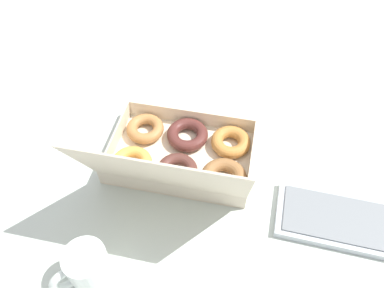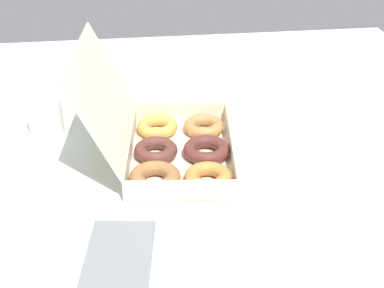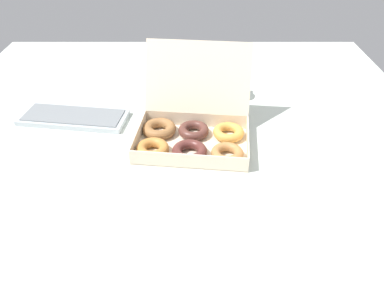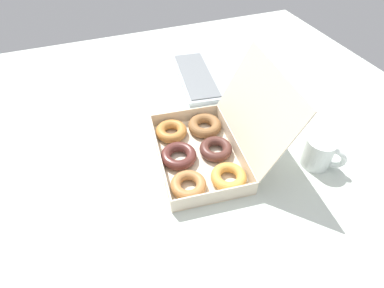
{
  "view_description": "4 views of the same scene",
  "coord_description": "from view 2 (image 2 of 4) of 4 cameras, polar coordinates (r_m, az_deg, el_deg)",
  "views": [
    {
      "loc": [
        -3.52,
        54.17,
        77.19
      ],
      "look_at": [
        2.43,
        -6.17,
        2.56
      ],
      "focal_mm": 35.0,
      "sensor_mm": 36.0,
      "label": 1
    },
    {
      "loc": [
        -101.51,
        7.1,
        66.61
      ],
      "look_at": [
        2.79,
        -6.09,
        4.55
      ],
      "focal_mm": 50.0,
      "sensor_mm": 36.0,
      "label": 2
    },
    {
      "loc": [
        4.74,
        -101.81,
        70.41
      ],
      "look_at": [
        4.51,
        -6.48,
        2.57
      ],
      "focal_mm": 35.0,
      "sensor_mm": 36.0,
      "label": 3
    },
    {
      "loc": [
        63.81,
        -27.77,
        67.98
      ],
      "look_at": [
        4.04,
        -5.33,
        5.56
      ],
      "focal_mm": 28.0,
      "sensor_mm": 36.0,
      "label": 4
    }
  ],
  "objects": [
    {
      "name": "ground_plane",
      "position": [
        1.22,
        -2.67,
        -3.08
      ],
      "size": [
        180.0,
        180.0,
        2.0
      ],
      "primitive_type": "cube",
      "color": "silver"
    },
    {
      "name": "donut_box",
      "position": [
        1.24,
        -2.13,
        -0.2
      ],
      "size": [
        39.18,
        37.65,
        27.07
      ],
      "color": "beige",
      "rests_on": "ground_plane"
    },
    {
      "name": "coffee_mug",
      "position": [
        1.38,
        -15.46,
        2.76
      ],
      "size": [
        10.95,
        9.92,
        9.42
      ],
      "color": "white",
      "rests_on": "ground_plane"
    },
    {
      "name": "paper_napkin",
      "position": [
        1.46,
        7.38,
        3.16
      ],
      "size": [
        13.89,
        13.17,
        0.15
      ],
      "primitive_type": "cube",
      "rotation": [
        0.0,
        0.0,
        0.47
      ],
      "color": "white",
      "rests_on": "ground_plane"
    }
  ]
}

